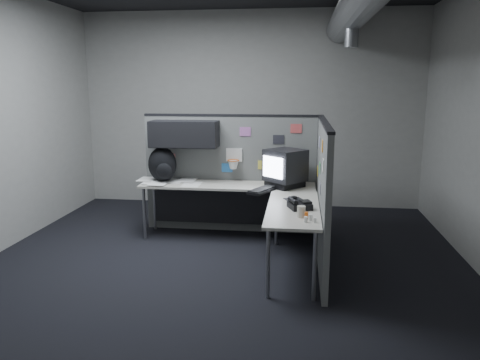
# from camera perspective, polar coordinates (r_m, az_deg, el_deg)

# --- Properties ---
(room) EXTENTS (5.62, 5.62, 3.22)m
(room) POSITION_cam_1_polar(r_m,az_deg,el_deg) (4.99, 4.26, 12.34)
(room) COLOR black
(room) RESTS_ON ground
(partition_back) EXTENTS (2.44, 0.42, 1.63)m
(partition_back) POSITION_cam_1_polar(r_m,az_deg,el_deg) (6.40, -2.56, 2.32)
(partition_back) COLOR slate
(partition_back) RESTS_ON ground
(partition_right) EXTENTS (0.07, 2.23, 1.63)m
(partition_right) POSITION_cam_1_polar(r_m,az_deg,el_deg) (5.35, 10.01, -1.66)
(partition_right) COLOR slate
(partition_right) RESTS_ON ground
(desk) EXTENTS (2.31, 2.11, 0.73)m
(desk) POSITION_cam_1_polar(r_m,az_deg,el_deg) (5.90, 0.43, -2.27)
(desk) COLOR #BCB8AA
(desk) RESTS_ON ground
(monitor) EXTENTS (0.60, 0.60, 0.48)m
(monitor) POSITION_cam_1_polar(r_m,az_deg,el_deg) (6.00, 5.52, 1.50)
(monitor) COLOR black
(monitor) RESTS_ON desk
(keyboard) EXTENTS (0.38, 0.52, 0.04)m
(keyboard) POSITION_cam_1_polar(r_m,az_deg,el_deg) (5.76, 2.80, -1.21)
(keyboard) COLOR black
(keyboard) RESTS_ON desk
(mouse) EXTENTS (0.25, 0.23, 0.04)m
(mouse) POSITION_cam_1_polar(r_m,az_deg,el_deg) (5.40, 6.56, -2.22)
(mouse) COLOR black
(mouse) RESTS_ON desk
(phone) EXTENTS (0.28, 0.29, 0.11)m
(phone) POSITION_cam_1_polar(r_m,az_deg,el_deg) (5.02, 7.25, -3.01)
(phone) COLOR black
(phone) RESTS_ON desk
(bottles) EXTENTS (0.13, 0.14, 0.07)m
(bottles) POSITION_cam_1_polar(r_m,az_deg,el_deg) (4.59, 8.38, -4.58)
(bottles) COLOR silver
(bottles) RESTS_ON desk
(cup) EXTENTS (0.10, 0.10, 0.11)m
(cup) POSITION_cam_1_polar(r_m,az_deg,el_deg) (4.70, 7.48, -3.84)
(cup) COLOR beige
(cup) RESTS_ON desk
(papers) EXTENTS (0.89, 0.59, 0.02)m
(papers) POSITION_cam_1_polar(r_m,az_deg,el_deg) (6.37, -8.70, -0.19)
(papers) COLOR white
(papers) RESTS_ON desk
(backpack) EXTENTS (0.41, 0.37, 0.47)m
(backpack) POSITION_cam_1_polar(r_m,az_deg,el_deg) (6.37, -9.42, 1.81)
(backpack) COLOR black
(backpack) RESTS_ON desk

